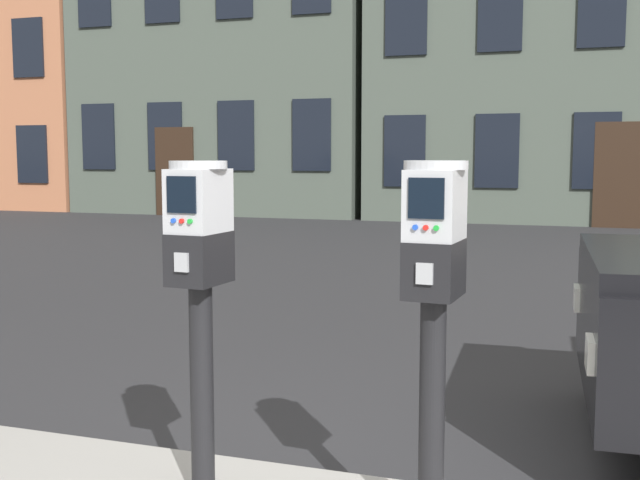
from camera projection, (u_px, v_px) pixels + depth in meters
parking_meter_near_kerb at (200, 268)px, 2.96m from camera, size 0.23×0.26×1.30m
parking_meter_twin_adjacent at (434, 280)px, 2.68m from camera, size 0.23×0.26×1.30m
townhouse_green_painted at (19, 24)px, 23.49m from camera, size 7.63×6.46×10.63m
townhouse_cream_stone at (246, 13)px, 20.64m from camera, size 7.41×5.55×10.31m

